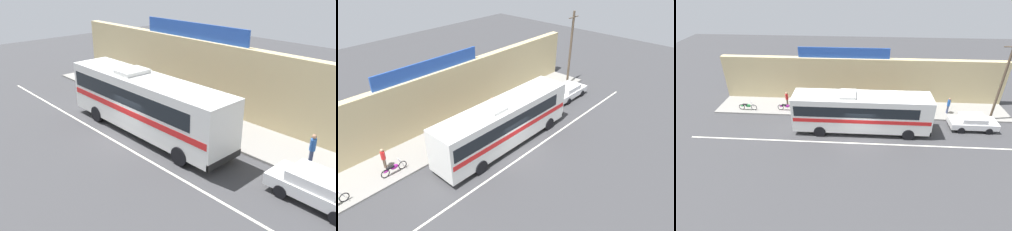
% 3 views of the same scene
% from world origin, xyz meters
% --- Properties ---
extents(ground_plane, '(70.00, 70.00, 0.00)m').
position_xyz_m(ground_plane, '(0.00, 0.00, 0.00)').
color(ground_plane, '#3A3A3D').
extents(sidewalk_slab, '(30.00, 3.60, 0.14)m').
position_xyz_m(sidewalk_slab, '(0.00, 5.20, 0.07)').
color(sidewalk_slab, gray).
rests_on(sidewalk_slab, ground_plane).
extents(storefront_facade, '(30.00, 0.70, 4.80)m').
position_xyz_m(storefront_facade, '(0.00, 7.35, 2.40)').
color(storefront_facade, tan).
rests_on(storefront_facade, ground_plane).
extents(storefront_billboard, '(9.47, 0.12, 1.10)m').
position_xyz_m(storefront_billboard, '(-1.90, 7.35, 5.35)').
color(storefront_billboard, '#234CAD').
rests_on(storefront_billboard, storefront_facade).
extents(road_center_stripe, '(30.00, 0.14, 0.01)m').
position_xyz_m(road_center_stripe, '(0.00, -0.80, 0.00)').
color(road_center_stripe, silver).
rests_on(road_center_stripe, ground_plane).
extents(intercity_bus, '(12.11, 2.68, 3.78)m').
position_xyz_m(intercity_bus, '(-0.00, 1.27, 2.07)').
color(intercity_bus, silver).
rests_on(intercity_bus, ground_plane).
extents(parked_car, '(4.21, 1.86, 1.37)m').
position_xyz_m(parked_car, '(10.37, 2.17, 0.74)').
color(parked_car, silver).
rests_on(parked_car, ground_plane).
extents(utility_pole, '(1.60, 0.22, 7.74)m').
position_xyz_m(utility_pole, '(12.75, 3.85, 4.14)').
color(utility_pole, brown).
rests_on(utility_pole, sidewalk_slab).
extents(motorcycle_black, '(1.89, 0.56, 0.94)m').
position_xyz_m(motorcycle_black, '(-7.64, 4.23, 0.57)').
color(motorcycle_black, black).
rests_on(motorcycle_black, sidewalk_slab).
extents(motorcycle_blue, '(1.90, 0.56, 0.94)m').
position_xyz_m(motorcycle_blue, '(-11.68, 4.05, 0.57)').
color(motorcycle_blue, black).
rests_on(motorcycle_blue, sidewalk_slab).
extents(pedestrian_far_left, '(0.30, 0.48, 1.61)m').
position_xyz_m(pedestrian_far_left, '(-7.76, 5.18, 1.07)').
color(pedestrian_far_left, brown).
rests_on(pedestrian_far_left, sidewalk_slab).
extents(pedestrian_by_curb, '(0.30, 0.48, 1.70)m').
position_xyz_m(pedestrian_by_curb, '(8.82, 4.75, 1.13)').
color(pedestrian_by_curb, navy).
rests_on(pedestrian_by_curb, sidewalk_slab).
extents(pedestrian_far_right, '(0.30, 0.48, 1.58)m').
position_xyz_m(pedestrian_far_right, '(2.82, 5.35, 1.05)').
color(pedestrian_far_right, navy).
rests_on(pedestrian_far_right, sidewalk_slab).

